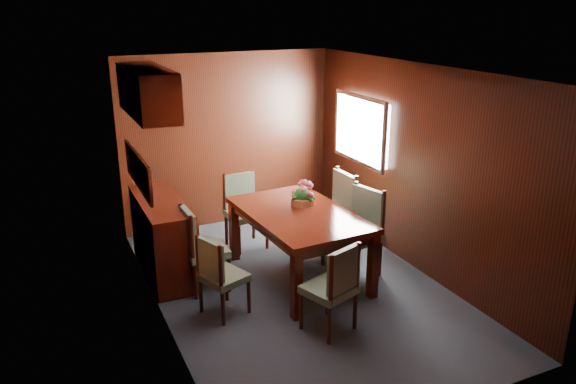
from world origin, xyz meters
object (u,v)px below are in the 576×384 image
sideboard (163,237)px  dining_table (299,221)px  chair_head (335,284)px  chair_left_near (219,272)px  chair_right_near (360,227)px  flower_centerpiece (303,193)px

sideboard → dining_table: sideboard is taller
sideboard → chair_head: size_ratio=1.53×
chair_left_near → chair_head: 1.17m
dining_table → sideboard: bearing=147.7°
chair_right_near → flower_centerpiece: bearing=39.1°
chair_right_near → chair_left_near: bearing=82.6°
dining_table → chair_head: (-0.19, -1.17, -0.18)m
chair_left_near → chair_head: bearing=29.4°
chair_left_near → chair_head: (0.90, -0.75, 0.03)m
dining_table → chair_head: chair_head is taller
flower_centerpiece → chair_right_near: bearing=-36.3°
chair_left_near → chair_right_near: size_ratio=0.83×
chair_head → flower_centerpiece: bearing=56.8°
flower_centerpiece → dining_table: bearing=-125.4°
chair_left_near → chair_right_near: bearing=76.6°
sideboard → dining_table: bearing=-28.8°
chair_right_near → flower_centerpiece: flower_centerpiece is taller
sideboard → dining_table: size_ratio=0.79×
chair_right_near → flower_centerpiece: (-0.54, 0.40, 0.36)m
sideboard → chair_left_near: (0.29, -1.18, 0.03)m
sideboard → chair_head: bearing=-58.4°
chair_left_near → chair_head: chair_head is taller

